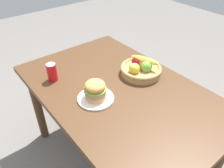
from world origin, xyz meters
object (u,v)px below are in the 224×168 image
sandwich (95,90)px  soda_can (52,72)px  fruit_basket (141,68)px  plate (96,98)px

sandwich → soda_can: (-0.35, -0.11, -0.01)m
soda_can → fruit_basket: 0.61m
plate → fruit_basket: size_ratio=0.78×
soda_can → plate: bearing=17.5°
sandwich → fruit_basket: (-0.03, 0.41, -0.03)m
plate → soda_can: size_ratio=1.79×
plate → fruit_basket: (-0.03, 0.41, 0.04)m
plate → sandwich: size_ratio=1.65×
plate → soda_can: soda_can is taller
plate → fruit_basket: bearing=93.8°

